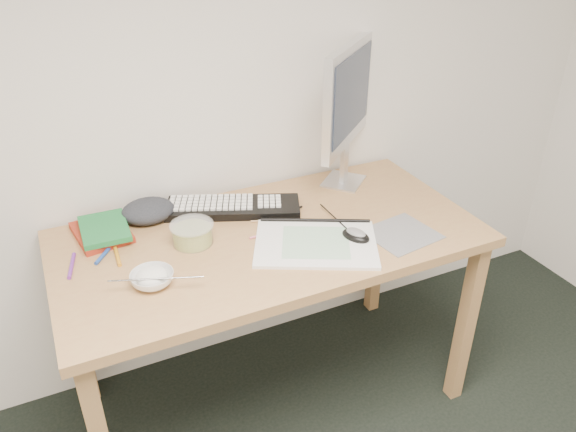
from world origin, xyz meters
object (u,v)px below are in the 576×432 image
desk (270,255)px  sketchpad (316,244)px  rice_bowl (152,279)px  monitor (348,100)px  keyboard (233,208)px

desk → sketchpad: 0.19m
desk → rice_bowl: size_ratio=11.18×
monitor → rice_bowl: 0.96m
keyboard → monitor: bearing=26.7°
sketchpad → rice_bowl: rice_bowl is taller
keyboard → monitor: 0.57m
sketchpad → keyboard: 0.36m
monitor → rice_bowl: bearing=160.6°
sketchpad → monitor: (0.31, 0.36, 0.33)m
keyboard → monitor: size_ratio=0.88×
desk → sketchpad: (0.11, -0.12, 0.09)m
desk → monitor: size_ratio=2.62×
desk → keyboard: 0.23m
rice_bowl → keyboard: bearing=40.7°
desk → keyboard: (-0.06, 0.20, 0.10)m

